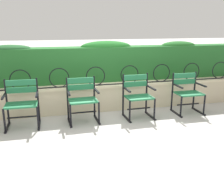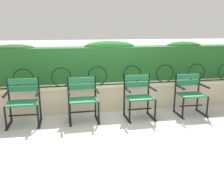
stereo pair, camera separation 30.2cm
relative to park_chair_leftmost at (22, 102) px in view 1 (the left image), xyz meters
The scene contains 8 objects.
ground_plane 1.78m from the park_chair_leftmost, ahead, with size 60.00×60.00×0.00m, color #B7B5AF.
stone_wall 1.80m from the park_chair_leftmost, 18.83° to the left, with size 8.14×0.41×0.59m.
iron_arch_fence 1.64m from the park_chair_leftmost, 18.19° to the left, with size 7.58×0.02×0.42m.
hedge_row 2.06m from the park_chair_leftmost, 30.80° to the left, with size 7.97×0.53×0.93m.
park_chair_leftmost is the anchor object (origin of this frame).
park_chair_centre_left 1.14m from the park_chair_leftmost, ahead, with size 0.60×0.53×0.87m.
park_chair_centre_right 2.29m from the park_chair_leftmost, ahead, with size 0.58×0.53×0.89m.
park_chair_rightmost 3.43m from the park_chair_leftmost, ahead, with size 0.59×0.53×0.86m.
Camera 1 is at (-1.17, -4.55, 1.86)m, focal length 40.93 mm.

